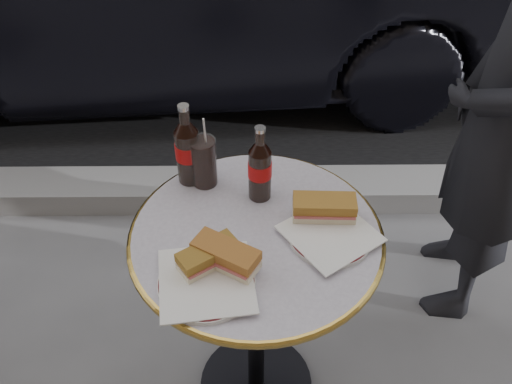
{
  "coord_description": "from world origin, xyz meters",
  "views": [
    {
      "loc": [
        -0.01,
        -0.95,
        1.73
      ],
      "look_at": [
        0.0,
        0.05,
        0.82
      ],
      "focal_mm": 40.0,
      "sensor_mm": 36.0,
      "label": 1
    }
  ],
  "objects_px": {
    "plate_left": "(207,283)",
    "cola_bottle_right": "(260,163)",
    "pedestrian": "(504,121)",
    "plate_right": "(330,236)",
    "cola_bottle_left": "(187,144)",
    "bistro_table": "(256,321)",
    "cola_glass": "(204,162)"
  },
  "relations": [
    {
      "from": "plate_left",
      "to": "cola_bottle_right",
      "type": "bearing_deg",
      "value": 67.27
    },
    {
      "from": "plate_left",
      "to": "pedestrian",
      "type": "distance_m",
      "value": 1.02
    },
    {
      "from": "plate_right",
      "to": "cola_bottle_left",
      "type": "distance_m",
      "value": 0.42
    },
    {
      "from": "pedestrian",
      "to": "cola_bottle_right",
      "type": "bearing_deg",
      "value": -58.53
    },
    {
      "from": "bistro_table",
      "to": "cola_bottle_right",
      "type": "distance_m",
      "value": 0.49
    },
    {
      "from": "plate_right",
      "to": "pedestrian",
      "type": "bearing_deg",
      "value": 38.28
    },
    {
      "from": "bistro_table",
      "to": "plate_left",
      "type": "bearing_deg",
      "value": -125.2
    },
    {
      "from": "plate_right",
      "to": "bistro_table",
      "type": "bearing_deg",
      "value": 174.83
    },
    {
      "from": "cola_glass",
      "to": "cola_bottle_left",
      "type": "bearing_deg",
      "value": 162.73
    },
    {
      "from": "cola_bottle_right",
      "to": "pedestrian",
      "type": "height_order",
      "value": "pedestrian"
    },
    {
      "from": "cola_bottle_right",
      "to": "cola_glass",
      "type": "xyz_separation_m",
      "value": [
        -0.14,
        0.05,
        -0.04
      ]
    },
    {
      "from": "bistro_table",
      "to": "cola_bottle_right",
      "type": "bearing_deg",
      "value": 85.54
    },
    {
      "from": "plate_left",
      "to": "cola_bottle_right",
      "type": "xyz_separation_m",
      "value": [
        0.12,
        0.29,
        0.1
      ]
    },
    {
      "from": "cola_bottle_left",
      "to": "cola_glass",
      "type": "height_order",
      "value": "cola_bottle_left"
    },
    {
      "from": "bistro_table",
      "to": "plate_left",
      "type": "distance_m",
      "value": 0.42
    },
    {
      "from": "plate_right",
      "to": "cola_glass",
      "type": "height_order",
      "value": "cola_glass"
    },
    {
      "from": "plate_left",
      "to": "bistro_table",
      "type": "bearing_deg",
      "value": 54.8
    },
    {
      "from": "cola_bottle_left",
      "to": "bistro_table",
      "type": "bearing_deg",
      "value": -48.78
    },
    {
      "from": "cola_glass",
      "to": "pedestrian",
      "type": "bearing_deg",
      "value": 15.38
    },
    {
      "from": "cola_bottle_left",
      "to": "pedestrian",
      "type": "xyz_separation_m",
      "value": [
        0.91,
        0.23,
        -0.1
      ]
    },
    {
      "from": "pedestrian",
      "to": "plate_right",
      "type": "bearing_deg",
      "value": -42.25
    },
    {
      "from": "plate_right",
      "to": "cola_bottle_left",
      "type": "height_order",
      "value": "cola_bottle_left"
    },
    {
      "from": "pedestrian",
      "to": "bistro_table",
      "type": "bearing_deg",
      "value": -50.5
    },
    {
      "from": "cola_bottle_left",
      "to": "pedestrian",
      "type": "height_order",
      "value": "pedestrian"
    },
    {
      "from": "plate_left",
      "to": "cola_glass",
      "type": "height_order",
      "value": "cola_glass"
    },
    {
      "from": "cola_glass",
      "to": "pedestrian",
      "type": "xyz_separation_m",
      "value": [
        0.87,
        0.24,
        -0.05
      ]
    },
    {
      "from": "cola_glass",
      "to": "pedestrian",
      "type": "distance_m",
      "value": 0.9
    },
    {
      "from": "plate_right",
      "to": "cola_bottle_right",
      "type": "height_order",
      "value": "cola_bottle_right"
    },
    {
      "from": "cola_bottle_left",
      "to": "pedestrian",
      "type": "bearing_deg",
      "value": 14.0
    },
    {
      "from": "plate_right",
      "to": "cola_glass",
      "type": "distance_m",
      "value": 0.37
    },
    {
      "from": "cola_bottle_right",
      "to": "pedestrian",
      "type": "distance_m",
      "value": 0.78
    },
    {
      "from": "cola_bottle_left",
      "to": "cola_bottle_right",
      "type": "xyz_separation_m",
      "value": [
        0.18,
        -0.07,
        -0.01
      ]
    }
  ]
}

